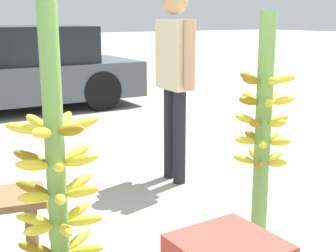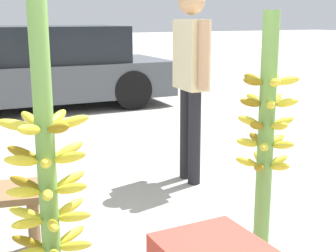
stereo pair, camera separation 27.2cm
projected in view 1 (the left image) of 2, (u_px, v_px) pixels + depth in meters
banana_stalk_left at (57, 179)px, 2.17m from camera, size 0.43×0.43×1.50m
banana_stalk_center at (263, 130)px, 2.82m from camera, size 0.36×0.36×1.47m
vendor_person at (175, 67)px, 3.98m from camera, size 0.22×0.58×1.67m
parked_car at (9, 70)px, 7.26m from camera, size 4.13×1.85×1.29m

